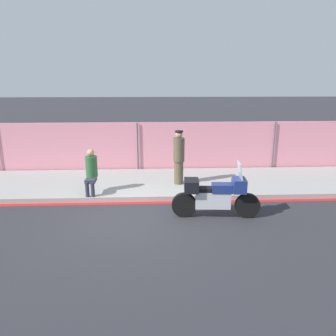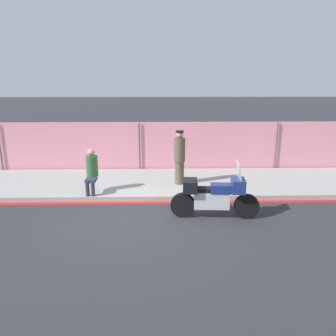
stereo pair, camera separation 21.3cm
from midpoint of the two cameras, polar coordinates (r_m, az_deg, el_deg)
ground_plane at (r=8.44m, az=-7.11°, el=-8.86°), size 120.00×120.00×0.00m
sidewalk at (r=10.99m, az=-6.08°, el=-2.65°), size 38.20×3.08×0.15m
curb_paint_stripe at (r=9.48m, az=-6.62°, el=-6.07°), size 38.20×0.18×0.01m
storefront_fence at (r=12.34m, az=-5.78°, el=3.54°), size 36.29×0.17×1.90m
motorcycle at (r=8.38m, az=7.49°, el=-4.76°), size 2.25×0.61×1.45m
officer_standing at (r=10.42m, az=1.31°, el=1.94°), size 0.36×0.36×1.73m
person_seated_on_curb at (r=9.90m, az=-13.84°, el=-0.17°), size 0.34×0.66×1.31m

